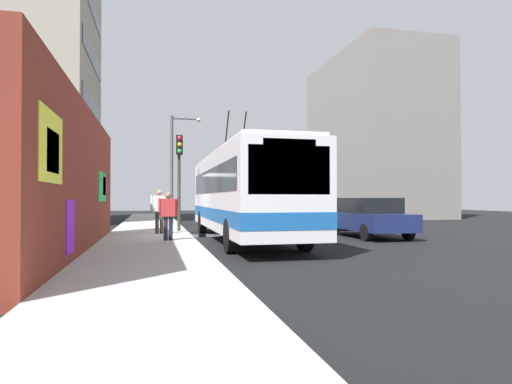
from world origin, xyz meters
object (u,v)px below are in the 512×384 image
parked_car_navy (368,216)px  street_lamp (175,161)px  city_bus (243,192)px  pedestrian_at_curb (168,212)px  parked_car_silver (286,210)px  pedestrian_midblock (159,208)px  traffic_light (179,166)px  parked_car_white (320,212)px

parked_car_navy → street_lamp: 11.53m
city_bus → pedestrian_at_curb: bearing=108.6°
parked_car_silver → pedestrian_midblock: (-9.48, 8.20, 0.36)m
traffic_light → street_lamp: street_lamp is taller
city_bus → parked_car_navy: city_bus is taller
parked_car_navy → parked_car_silver: 11.18m
pedestrian_midblock → parked_car_white: bearing=-66.3°
parked_car_navy → pedestrian_at_curb: bearing=98.4°
parked_car_navy → pedestrian_at_curb: 8.05m
parked_car_silver → pedestrian_at_curb: 14.70m
traffic_light → street_lamp: size_ratio=0.69×
parked_car_white → city_bus: bearing=136.9°
pedestrian_midblock → pedestrian_at_curb: 2.89m
parked_car_white → traffic_light: (-2.26, 7.35, 2.12)m
traffic_light → street_lamp: (5.49, -0.10, 0.67)m
city_bus → traffic_light: size_ratio=2.78×
street_lamp → pedestrian_midblock: bearing=172.0°
traffic_light → street_lamp: bearing=-1.1°
city_bus → parked_car_white: 7.67m
parked_car_navy → pedestrian_at_curb: (-1.18, 7.96, 0.26)m
street_lamp → parked_car_silver: bearing=-69.9°
pedestrian_midblock → city_bus: bearing=-123.0°
parked_car_silver → pedestrian_midblock: bearing=139.1°
parked_car_silver → pedestrian_at_curb: pedestrian_at_curb is taller
parked_car_navy → traffic_light: 8.23m
parked_car_white → parked_car_navy: bearing=-180.0°
parked_car_white → parked_car_silver: same height
city_bus → street_lamp: size_ratio=1.93×
parked_car_silver → pedestrian_at_curb: (-12.35, 7.96, 0.26)m
parked_car_navy → pedestrian_at_curb: size_ratio=2.80×
pedestrian_at_curb → city_bus: bearing=-71.4°
city_bus → parked_car_white: bearing=-43.1°
city_bus → traffic_light: (3.28, 2.15, 1.15)m
pedestrian_midblock → pedestrian_at_curb: pedestrian_midblock is taller
parked_car_white → traffic_light: traffic_light is taller
city_bus → pedestrian_midblock: size_ratio=6.61×
parked_car_white → traffic_light: 7.98m
pedestrian_at_curb → traffic_light: bearing=-8.3°
pedestrian_at_curb → street_lamp: bearing=-4.2°
city_bus → parked_car_silver: city_bus is taller
parked_car_white → street_lamp: street_lamp is taller
pedestrian_at_curb → traffic_light: traffic_light is taller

